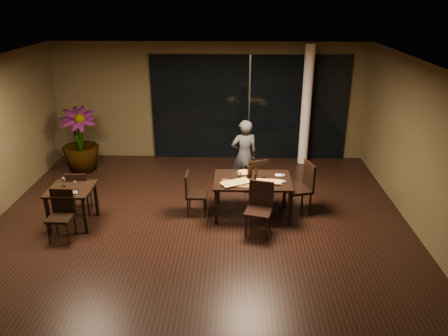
% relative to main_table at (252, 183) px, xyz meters
% --- Properties ---
extents(ground, '(8.00, 8.00, 0.00)m').
position_rel_main_table_xyz_m(ground, '(-1.00, -0.80, -0.68)').
color(ground, black).
rests_on(ground, ground).
extents(wall_back, '(8.00, 0.10, 3.00)m').
position_rel_main_table_xyz_m(wall_back, '(-1.00, 3.25, 0.82)').
color(wall_back, '#4A4027').
rests_on(wall_back, ground).
extents(wall_front, '(8.00, 0.10, 3.00)m').
position_rel_main_table_xyz_m(wall_front, '(-1.00, -4.85, 0.82)').
color(wall_front, '#4A4027').
rests_on(wall_front, ground).
extents(wall_right, '(0.10, 8.00, 3.00)m').
position_rel_main_table_xyz_m(wall_right, '(3.05, -0.80, 0.82)').
color(wall_right, '#4A4027').
rests_on(wall_right, ground).
extents(ceiling, '(8.00, 8.00, 0.04)m').
position_rel_main_table_xyz_m(ceiling, '(-1.00, -0.80, 2.34)').
color(ceiling, silver).
rests_on(ceiling, wall_back).
extents(window_panel, '(5.00, 0.06, 2.70)m').
position_rel_main_table_xyz_m(window_panel, '(0.00, 3.16, 0.67)').
color(window_panel, black).
rests_on(window_panel, ground).
extents(column, '(0.24, 0.24, 3.00)m').
position_rel_main_table_xyz_m(column, '(1.40, 2.85, 0.82)').
color(column, white).
rests_on(column, ground).
extents(main_table, '(1.50, 1.00, 0.75)m').
position_rel_main_table_xyz_m(main_table, '(0.00, 0.00, 0.00)').
color(main_table, black).
rests_on(main_table, ground).
extents(side_table, '(0.80, 0.80, 0.75)m').
position_rel_main_table_xyz_m(side_table, '(-3.40, -0.50, -0.05)').
color(side_table, black).
rests_on(side_table, ground).
extents(chair_main_far, '(0.52, 0.52, 0.89)m').
position_rel_main_table_xyz_m(chair_main_far, '(0.12, 0.76, -0.18)').
color(chair_main_far, black).
rests_on(chair_main_far, ground).
extents(chair_main_near, '(0.55, 0.55, 0.98)m').
position_rel_main_table_xyz_m(chair_main_near, '(0.11, -0.70, -0.13)').
color(chair_main_near, black).
rests_on(chair_main_near, ground).
extents(chair_main_left, '(0.41, 0.41, 0.86)m').
position_rel_main_table_xyz_m(chair_main_left, '(-1.17, -0.01, -0.19)').
color(chair_main_left, black).
rests_on(chair_main_left, ground).
extents(chair_main_right, '(0.59, 0.59, 1.04)m').
position_rel_main_table_xyz_m(chair_main_right, '(1.00, 0.14, -0.10)').
color(chair_main_right, black).
rests_on(chair_main_right, ground).
extents(chair_side_far, '(0.47, 0.47, 0.90)m').
position_rel_main_table_xyz_m(chair_side_far, '(-3.43, -0.07, -0.18)').
color(chair_side_far, black).
rests_on(chair_side_far, ground).
extents(chair_side_near, '(0.43, 0.43, 0.90)m').
position_rel_main_table_xyz_m(chair_side_near, '(-3.43, -0.97, -0.17)').
color(chair_side_near, black).
rests_on(chair_side_near, ground).
extents(diner, '(0.61, 0.47, 1.60)m').
position_rel_main_table_xyz_m(diner, '(-0.15, 1.19, 0.12)').
color(diner, '#2D3133').
rests_on(diner, ground).
extents(potted_plant, '(1.11, 1.11, 1.56)m').
position_rel_main_table_xyz_m(potted_plant, '(-4.12, 2.16, 0.11)').
color(potted_plant, '#214717').
rests_on(potted_plant, ground).
extents(pizza_board_left, '(0.63, 0.41, 0.01)m').
position_rel_main_table_xyz_m(pizza_board_left, '(-0.33, -0.22, 0.08)').
color(pizza_board_left, '#4A3117').
rests_on(pizza_board_left, main_table).
extents(pizza_board_right, '(0.51, 0.27, 0.01)m').
position_rel_main_table_xyz_m(pizza_board_right, '(0.30, -0.16, 0.08)').
color(pizza_board_right, '#4A2B17').
rests_on(pizza_board_right, main_table).
extents(oblong_pizza_left, '(0.60, 0.48, 0.02)m').
position_rel_main_table_xyz_m(oblong_pizza_left, '(-0.33, -0.22, 0.10)').
color(oblong_pizza_left, maroon).
rests_on(oblong_pizza_left, pizza_board_left).
extents(oblong_pizza_right, '(0.46, 0.23, 0.02)m').
position_rel_main_table_xyz_m(oblong_pizza_right, '(0.30, -0.16, 0.10)').
color(oblong_pizza_right, maroon).
rests_on(oblong_pizza_right, pizza_board_right).
extents(round_pizza, '(0.27, 0.27, 0.01)m').
position_rel_main_table_xyz_m(round_pizza, '(-0.15, 0.33, 0.08)').
color(round_pizza, red).
rests_on(round_pizza, main_table).
extents(bottle_a, '(0.07, 0.07, 0.32)m').
position_rel_main_table_xyz_m(bottle_a, '(-0.07, 0.08, 0.23)').
color(bottle_a, black).
rests_on(bottle_a, main_table).
extents(bottle_b, '(0.06, 0.06, 0.28)m').
position_rel_main_table_xyz_m(bottle_b, '(0.06, 0.00, 0.21)').
color(bottle_b, black).
rests_on(bottle_b, main_table).
extents(bottle_c, '(0.06, 0.06, 0.29)m').
position_rel_main_table_xyz_m(bottle_c, '(-0.04, 0.14, 0.22)').
color(bottle_c, black).
rests_on(bottle_c, main_table).
extents(tumbler_left, '(0.07, 0.07, 0.08)m').
position_rel_main_table_xyz_m(tumbler_left, '(-0.25, 0.12, 0.12)').
color(tumbler_left, white).
rests_on(tumbler_left, main_table).
extents(tumbler_right, '(0.07, 0.07, 0.09)m').
position_rel_main_table_xyz_m(tumbler_right, '(0.22, 0.11, 0.12)').
color(tumbler_right, white).
rests_on(tumbler_right, main_table).
extents(napkin_near, '(0.20, 0.15, 0.01)m').
position_rel_main_table_xyz_m(napkin_near, '(0.54, -0.11, 0.08)').
color(napkin_near, silver).
rests_on(napkin_near, main_table).
extents(napkin_far, '(0.19, 0.11, 0.01)m').
position_rel_main_table_xyz_m(napkin_far, '(0.55, 0.20, 0.08)').
color(napkin_far, white).
rests_on(napkin_far, main_table).
extents(wine_glass_a, '(0.08, 0.08, 0.18)m').
position_rel_main_table_xyz_m(wine_glass_a, '(-3.54, -0.43, 0.17)').
color(wine_glass_a, white).
rests_on(wine_glass_a, side_table).
extents(wine_glass_b, '(0.08, 0.08, 0.17)m').
position_rel_main_table_xyz_m(wine_glass_b, '(-3.27, -0.57, 0.16)').
color(wine_glass_b, white).
rests_on(wine_glass_b, side_table).
extents(side_napkin, '(0.21, 0.17, 0.01)m').
position_rel_main_table_xyz_m(side_napkin, '(-3.30, -0.71, 0.08)').
color(side_napkin, white).
rests_on(side_napkin, side_table).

